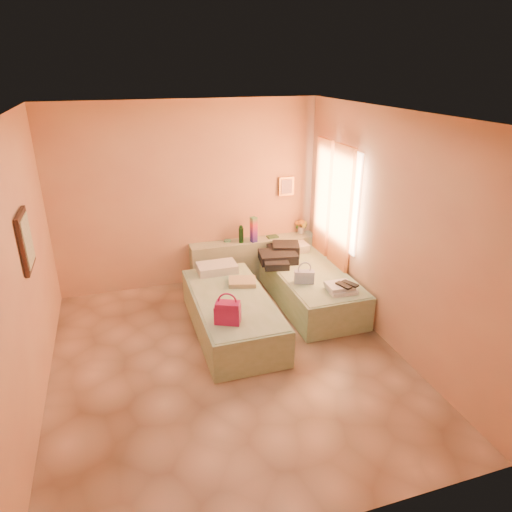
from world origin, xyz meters
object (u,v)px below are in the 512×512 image
Objects in this scene: headboard_ledge at (254,259)px; water_bottle at (241,234)px; bed_right at (309,286)px; bed_left at (232,314)px; blue_handbag at (304,277)px; flower_vase at (301,225)px; magenta_handbag at (228,312)px; towel_stack at (342,288)px; green_book at (272,237)px.

headboard_ledge is 7.67× the size of water_bottle.
bed_left is at bearing -161.87° from bed_right.
flower_vase is at bearing 86.44° from blue_handbag.
bed_right is at bearing 59.18° from magenta_handbag.
towel_stack is (-0.20, -1.84, -0.23)m from flower_vase.
green_book reaches higher than blue_handbag.
headboard_ledge is 2.30m from magenta_handbag.
towel_stack is (0.13, -0.71, 0.30)m from bed_right.
magenta_handbag is at bearing -145.65° from bed_right.
magenta_handbag is 1.64m from towel_stack.
green_book is (0.32, 0.01, 0.34)m from headboard_ledge.
bed_left is at bearing -131.46° from green_book.
blue_handbag is at bearing -96.97° from green_book.
blue_handbag is (-0.23, -0.32, 0.34)m from bed_right.
flower_vase is 1.87m from towel_stack.
headboard_ledge is 1.02× the size of bed_right.
bed_right is 7.44× the size of flower_vase.
towel_stack is (0.33, -1.78, -0.11)m from green_book.
bed_right is 5.71× the size of towel_stack.
flower_vase is at bearing 43.93° from bed_left.
towel_stack is (0.64, -1.77, 0.23)m from headboard_ledge.
flower_vase reaches higher than headboard_ledge.
water_bottle is at bearing 94.76° from magenta_handbag.
bed_left is 1.89m from green_book.
magenta_handbag is (-0.96, -2.07, 0.31)m from headboard_ledge.
water_bottle is at bearing -167.82° from headboard_ledge.
magenta_handbag reaches higher than towel_stack.
green_book is at bearing -173.55° from flower_vase.
blue_handbag is at bearing 133.06° from towel_stack.
water_bottle reaches higher than headboard_ledge.
magenta_handbag reaches higher than headboard_ledge.
bed_left is 1.10m from blue_handbag.
magenta_handbag is (-1.48, -1.01, 0.39)m from bed_right.
blue_handbag is (0.28, -1.38, 0.26)m from headboard_ledge.
blue_handbag is at bearing -78.51° from headboard_ledge.
bed_left is 1.35m from bed_right.
green_book is 0.64× the size of blue_handbag.
water_bottle is at bearing 116.81° from towel_stack.
bed_left is at bearing 168.45° from towel_stack.
headboard_ledge is 0.96m from flower_vase.
headboard_ledge is 0.51m from water_bottle.
flower_vase is at bearing 74.67° from magenta_handbag.
green_book is at bearing 106.14° from blue_handbag.
water_bottle is (0.54, 1.43, 0.53)m from bed_left.
green_book reaches higher than bed_right.
green_book is 0.63× the size of flower_vase.
water_bottle is 0.92× the size of magenta_handbag.
blue_handbag is at bearing 53.85° from magenta_handbag.
bed_left is at bearing -136.05° from flower_vase.
towel_stack is (0.87, -1.72, -0.23)m from water_bottle.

